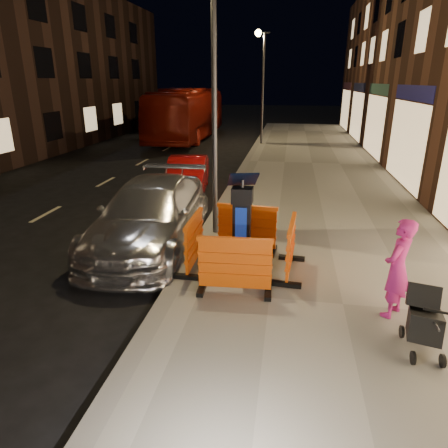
% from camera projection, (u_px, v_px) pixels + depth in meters
% --- Properties ---
extents(ground_plane, '(120.00, 120.00, 0.00)m').
position_uv_depth(ground_plane, '(172.00, 297.00, 7.23)').
color(ground_plane, black).
rests_on(ground_plane, ground).
extents(sidewalk, '(6.00, 60.00, 0.15)m').
position_uv_depth(sidewalk, '(343.00, 308.00, 6.75)').
color(sidewalk, gray).
rests_on(sidewalk, ground).
extents(kerb, '(0.30, 60.00, 0.15)m').
position_uv_depth(kerb, '(171.00, 293.00, 7.21)').
color(kerb, slate).
rests_on(kerb, ground).
extents(parking_kiosk, '(0.61, 0.61, 1.87)m').
position_uv_depth(parking_kiosk, '(242.00, 225.00, 7.67)').
color(parking_kiosk, black).
rests_on(parking_kiosk, sidewalk).
extents(barrier_front, '(1.36, 0.61, 1.04)m').
position_uv_depth(barrier_front, '(235.00, 266.00, 6.93)').
color(barrier_front, '#E7540B').
rests_on(barrier_front, sidewalk).
extents(barrier_back, '(1.38, 0.67, 1.04)m').
position_uv_depth(barrier_back, '(247.00, 228.00, 8.69)').
color(barrier_back, '#E7540B').
rests_on(barrier_back, sidewalk).
extents(barrier_kerbside, '(0.56, 1.34, 1.04)m').
position_uv_depth(barrier_kerbside, '(194.00, 242.00, 7.95)').
color(barrier_kerbside, '#E7540B').
rests_on(barrier_kerbside, sidewalk).
extents(barrier_bldgside, '(0.65, 1.37, 1.04)m').
position_uv_depth(barrier_bldgside, '(291.00, 248.00, 7.66)').
color(barrier_bldgside, '#E7540B').
rests_on(barrier_bldgside, sidewalk).
extents(car_silver, '(2.29, 5.24, 1.50)m').
position_uv_depth(car_silver, '(153.00, 244.00, 9.55)').
color(car_silver, silver).
rests_on(car_silver, ground).
extents(car_red, '(1.78, 3.83, 1.21)m').
position_uv_depth(car_red, '(188.00, 192.00, 14.00)').
color(car_red, '#A40C0F').
rests_on(car_red, ground).
extents(bus_doubledecker, '(2.91, 11.65, 3.23)m').
position_uv_depth(bus_doubledecker, '(189.00, 139.00, 26.86)').
color(bus_doubledecker, maroon).
rests_on(bus_doubledecker, ground).
extents(man, '(0.65, 0.71, 1.62)m').
position_uv_depth(man, '(397.00, 268.00, 6.17)').
color(man, '#B9207A').
rests_on(man, sidewalk).
extents(stroller, '(0.64, 0.83, 0.92)m').
position_uv_depth(stroller, '(425.00, 322.00, 5.42)').
color(stroller, black).
rests_on(stroller, sidewalk).
extents(street_lamp_mid, '(0.12, 0.12, 6.00)m').
position_uv_depth(street_lamp_mid, '(214.00, 106.00, 8.91)').
color(street_lamp_mid, '#3F3F44').
rests_on(street_lamp_mid, sidewalk).
extents(street_lamp_far, '(0.12, 0.12, 6.00)m').
position_uv_depth(street_lamp_far, '(263.00, 91.00, 22.83)').
color(street_lamp_far, '#3F3F44').
rests_on(street_lamp_far, sidewalk).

